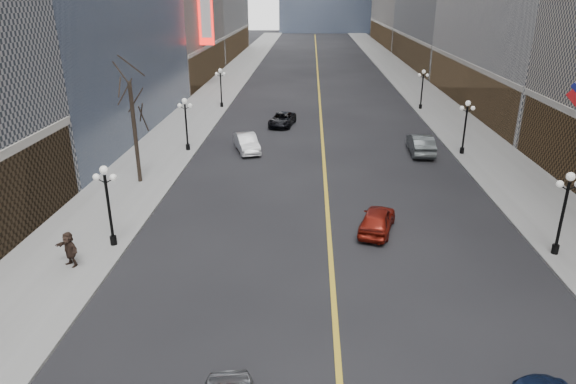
# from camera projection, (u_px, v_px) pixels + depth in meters

# --- Properties ---
(sidewalk_east) EXTENTS (6.00, 230.00, 0.15)m
(sidewalk_east) POSITION_uv_depth(u_px,v_px,m) (432.00, 103.00, 64.19)
(sidewalk_east) COLOR gray
(sidewalk_east) RESTS_ON ground
(sidewalk_west) EXTENTS (6.00, 230.00, 0.15)m
(sidewalk_west) POSITION_uv_depth(u_px,v_px,m) (210.00, 101.00, 65.33)
(sidewalk_west) COLOR gray
(sidewalk_west) RESTS_ON ground
(lane_line) EXTENTS (0.25, 200.00, 0.02)m
(lane_line) POSITION_uv_depth(u_px,v_px,m) (319.00, 88.00, 74.09)
(lane_line) COLOR gold
(lane_line) RESTS_ON ground
(streetlamp_east_1) EXTENTS (1.26, 0.44, 4.52)m
(streetlamp_east_1) POSITION_uv_depth(u_px,v_px,m) (565.00, 205.00, 26.04)
(streetlamp_east_1) COLOR black
(streetlamp_east_1) RESTS_ON sidewalk_east
(streetlamp_east_2) EXTENTS (1.26, 0.44, 4.52)m
(streetlamp_east_2) POSITION_uv_depth(u_px,v_px,m) (466.00, 122.00, 42.78)
(streetlamp_east_2) COLOR black
(streetlamp_east_2) RESTS_ON sidewalk_east
(streetlamp_east_3) EXTENTS (1.26, 0.44, 4.52)m
(streetlamp_east_3) POSITION_uv_depth(u_px,v_px,m) (422.00, 85.00, 59.53)
(streetlamp_east_3) COLOR black
(streetlamp_east_3) RESTS_ON sidewalk_east
(streetlamp_west_1) EXTENTS (1.26, 0.44, 4.52)m
(streetlamp_west_1) POSITION_uv_depth(u_px,v_px,m) (108.00, 198.00, 26.99)
(streetlamp_west_1) COLOR black
(streetlamp_west_1) RESTS_ON sidewalk_west
(streetlamp_west_2) EXTENTS (1.26, 0.44, 4.52)m
(streetlamp_west_2) POSITION_uv_depth(u_px,v_px,m) (186.00, 119.00, 43.74)
(streetlamp_west_2) COLOR black
(streetlamp_west_2) RESTS_ON sidewalk_west
(streetlamp_west_3) EXTENTS (1.26, 0.44, 4.52)m
(streetlamp_west_3) POSITION_uv_depth(u_px,v_px,m) (221.00, 84.00, 60.49)
(streetlamp_west_3) COLOR black
(streetlamp_west_3) RESTS_ON sidewalk_west
(theatre_marquee) EXTENTS (2.00, 0.55, 12.00)m
(theatre_marquee) POSITION_uv_depth(u_px,v_px,m) (205.00, 0.00, 70.37)
(theatre_marquee) COLOR red
(theatre_marquee) RESTS_ON ground
(tree_west_far) EXTENTS (3.60, 3.60, 7.92)m
(tree_west_far) POSITION_uv_depth(u_px,v_px,m) (131.00, 98.00, 35.15)
(tree_west_far) COLOR #2D231C
(tree_west_far) RESTS_ON sidewalk_west
(car_nb_mid) EXTENTS (2.93, 4.89, 1.52)m
(car_nb_mid) POSITION_uv_depth(u_px,v_px,m) (247.00, 143.00, 44.51)
(car_nb_mid) COLOR silver
(car_nb_mid) RESTS_ON ground
(car_nb_far) EXTENTS (2.96, 5.12, 1.34)m
(car_nb_far) POSITION_uv_depth(u_px,v_px,m) (282.00, 119.00, 53.14)
(car_nb_far) COLOR black
(car_nb_far) RESTS_ON ground
(car_sb_mid) EXTENTS (2.84, 4.63, 1.47)m
(car_sb_mid) POSITION_uv_depth(u_px,v_px,m) (377.00, 220.00, 29.62)
(car_sb_mid) COLOR maroon
(car_sb_mid) RESTS_ON ground
(car_sb_far) EXTENTS (1.96, 5.19, 1.69)m
(car_sb_far) POSITION_uv_depth(u_px,v_px,m) (421.00, 144.00, 43.91)
(car_sb_far) COLOR #454B4C
(car_sb_far) RESTS_ON ground
(ped_west_far) EXTENTS (1.69, 1.31, 1.83)m
(ped_west_far) POSITION_uv_depth(u_px,v_px,m) (69.00, 249.00, 25.55)
(ped_west_far) COLOR #34251D
(ped_west_far) RESTS_ON sidewalk_west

